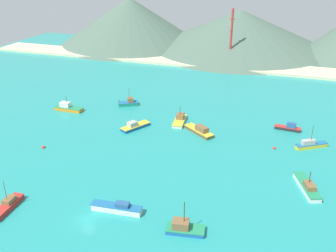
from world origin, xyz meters
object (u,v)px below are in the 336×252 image
(fishing_boat_5, at_px, (289,127))
(radio_tower, at_px, (231,36))
(fishing_boat_7, at_px, (135,126))
(buoy_1, at_px, (274,148))
(fishing_boat_2, at_px, (7,206))
(fishing_boat_8, at_px, (129,103))
(fishing_boat_4, at_px, (311,145))
(fishing_boat_0, at_px, (117,208))
(fishing_boat_9, at_px, (307,187))
(fishing_boat_10, at_px, (200,130))
(fishing_boat_6, at_px, (184,228))
(fishing_boat_11, at_px, (180,120))
(fishing_boat_3, at_px, (68,108))
(buoy_0, at_px, (43,147))

(fishing_boat_5, bearing_deg, radio_tower, 113.59)
(fishing_boat_7, xyz_separation_m, buoy_1, (41.69, 0.19, -0.63))
(fishing_boat_5, distance_m, fishing_boat_7, 47.01)
(fishing_boat_2, bearing_deg, fishing_boat_8, 90.54)
(fishing_boat_8, bearing_deg, fishing_boat_4, -12.36)
(fishing_boat_0, xyz_separation_m, fishing_boat_8, (-22.79, 56.11, 0.05))
(fishing_boat_9, height_order, radio_tower, radio_tower)
(fishing_boat_5, relative_size, fishing_boat_9, 0.70)
(fishing_boat_9, relative_size, fishing_boat_10, 1.08)
(fishing_boat_0, distance_m, fishing_boat_6, 14.86)
(fishing_boat_0, xyz_separation_m, fishing_boat_11, (-1.20, 47.74, -0.05))
(fishing_boat_5, height_order, fishing_boat_9, fishing_boat_9)
(fishing_boat_9, bearing_deg, fishing_boat_0, -150.60)
(fishing_boat_10, bearing_deg, fishing_boat_8, 154.28)
(fishing_boat_9, xyz_separation_m, fishing_boat_10, (-30.35, 20.85, 0.07))
(fishing_boat_11, bearing_deg, fishing_boat_0, -88.57)
(fishing_boat_2, relative_size, buoy_1, 10.05)
(fishing_boat_9, distance_m, radio_tower, 109.42)
(fishing_boat_0, height_order, fishing_boat_11, fishing_boat_11)
(fishing_boat_6, bearing_deg, fishing_boat_5, 72.43)
(fishing_boat_0, relative_size, fishing_boat_5, 1.40)
(fishing_boat_0, bearing_deg, fishing_boat_11, 91.43)
(fishing_boat_10, relative_size, buoy_1, 11.63)
(fishing_boat_3, relative_size, fishing_boat_11, 1.00)
(fishing_boat_0, height_order, fishing_boat_8, fishing_boat_8)
(fishing_boat_2, height_order, fishing_boat_10, fishing_boat_2)
(fishing_boat_0, distance_m, fishing_boat_5, 61.70)
(buoy_0, bearing_deg, fishing_boat_8, 76.49)
(fishing_boat_5, relative_size, buoy_0, 7.71)
(fishing_boat_2, height_order, fishing_boat_11, fishing_boat_2)
(fishing_boat_2, relative_size, fishing_boat_9, 0.80)
(fishing_boat_3, xyz_separation_m, fishing_boat_5, (72.52, 7.81, -0.13))
(fishing_boat_8, bearing_deg, fishing_boat_11, -21.19)
(fishing_boat_8, distance_m, buoy_0, 38.36)
(fishing_boat_4, bearing_deg, fishing_boat_9, -92.46)
(fishing_boat_0, xyz_separation_m, fishing_boat_9, (37.22, 20.97, -0.03))
(fishing_boat_4, distance_m, fishing_boat_8, 62.38)
(fishing_boat_11, bearing_deg, radio_tower, 88.27)
(fishing_boat_10, bearing_deg, buoy_0, -149.22)
(fishing_boat_7, height_order, fishing_boat_11, fishing_boat_11)
(fishing_boat_2, height_order, buoy_0, fishing_boat_2)
(fishing_boat_7, bearing_deg, radio_tower, 80.61)
(fishing_boat_0, distance_m, buoy_1, 48.44)
(buoy_0, bearing_deg, fishing_boat_7, 46.65)
(buoy_0, bearing_deg, fishing_boat_2, -69.45)
(fishing_boat_7, bearing_deg, fishing_boat_0, -71.58)
(buoy_1, bearing_deg, fishing_boat_4, 22.01)
(fishing_boat_3, relative_size, fishing_boat_10, 0.96)
(fishing_boat_5, height_order, buoy_0, fishing_boat_5)
(fishing_boat_2, distance_m, fishing_boat_8, 62.78)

